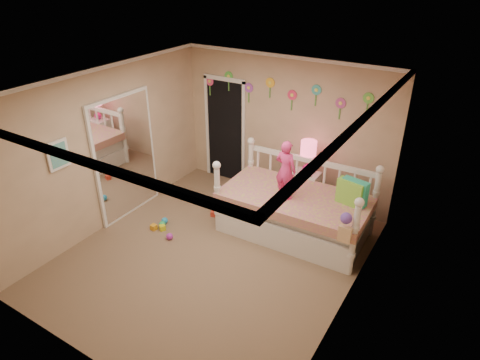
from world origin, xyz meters
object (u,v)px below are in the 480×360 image
Objects in this scene: daybed at (295,198)px; table_lamp at (308,152)px; nightstand at (305,192)px; child at (286,170)px.

table_lamp reaches higher than daybed.
table_lamp is (-0.13, 0.72, 0.49)m from daybed.
nightstand is (-0.13, 0.72, -0.27)m from daybed.
table_lamp reaches higher than nightstand.
daybed is 0.78m from nightstand.
daybed is 0.88m from table_lamp.
table_lamp is (-0.01, 0.88, -0.05)m from child.
nightstand is (-0.01, 0.88, -0.80)m from child.
child is at bearing -89.09° from nightstand.
nightstand is 1.26× the size of table_lamp.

